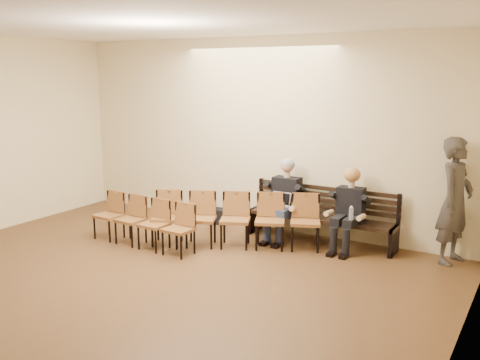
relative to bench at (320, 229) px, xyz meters
The scene contains 11 objects.
ground 4.86m from the bench, 106.66° to the right, with size 10.00×10.00×0.00m, color #53341C.
room_walls 4.71m from the bench, 109.80° to the right, with size 8.02×10.01×3.51m.
bench is the anchor object (origin of this frame).
seated_man 0.80m from the bench, 169.19° to the right, with size 0.59×0.82×1.42m, color black, non-canonical shape.
seated_woman 0.68m from the bench, 12.70° to the right, with size 0.54×0.75×1.26m, color black, non-canonical shape.
laptop 0.81m from the bench, 153.10° to the right, with size 0.34×0.27×0.25m, color silver.
water_bottle 0.86m from the bench, 31.32° to the right, with size 0.07×0.07×0.23m, color silver.
bag 2.14m from the bench, behind, with size 0.38×0.26×0.28m, color black.
passerby 2.29m from the bench, ahead, with size 0.81×0.53×2.22m, color #37322D.
chair_row_front 1.49m from the bench, 139.65° to the right, with size 2.79×0.50×0.91m, color brown.
chair_row_back 3.02m from the bench, 145.11° to the right, with size 2.00×0.45×0.82m, color brown.
Camera 1 is at (4.69, -3.61, 2.85)m, focal length 40.00 mm.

